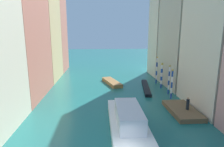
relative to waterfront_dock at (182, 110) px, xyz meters
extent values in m
plane|color=#1E6B66|center=(-8.28, 15.48, -0.28)|extent=(154.00, 154.00, 0.00)
cube|color=#C6705B|center=(-22.35, 7.59, 7.94)|extent=(7.91, 11.76, 16.44)
cube|color=#DBB77A|center=(-22.35, 18.63, 10.10)|extent=(7.91, 9.88, 20.74)
cube|color=#C6705B|center=(-22.35, 28.01, 8.77)|extent=(7.91, 8.64, 18.08)
cube|color=#BCB299|center=(5.79, 11.87, 8.29)|extent=(7.91, 10.13, 17.14)
cube|color=beige|center=(5.79, 21.05, 10.65)|extent=(7.91, 7.07, 21.85)
cube|color=brown|center=(0.00, 0.00, 0.00)|extent=(3.06, 5.97, 0.55)
cylinder|color=black|center=(0.42, -0.43, 0.91)|extent=(0.36, 0.36, 1.27)
sphere|color=tan|center=(0.42, -0.43, 1.68)|extent=(0.26, 0.26, 0.26)
cylinder|color=#1E479E|center=(0.49, 4.98, 0.14)|extent=(0.26, 0.26, 0.83)
cylinder|color=white|center=(0.49, 4.98, 0.97)|extent=(0.26, 0.26, 0.83)
cylinder|color=#1E479E|center=(0.49, 4.98, 1.81)|extent=(0.26, 0.26, 0.83)
cylinder|color=white|center=(0.49, 4.98, 2.64)|extent=(0.26, 0.26, 0.83)
cylinder|color=#1E479E|center=(0.49, 4.98, 3.47)|extent=(0.26, 0.26, 0.83)
sphere|color=gold|center=(0.49, 4.98, 3.99)|extent=(0.28, 0.28, 0.28)
cylinder|color=#1E479E|center=(0.88, 7.19, 0.09)|extent=(0.26, 0.26, 0.73)
cylinder|color=white|center=(0.88, 7.19, 0.82)|extent=(0.26, 0.26, 0.73)
cylinder|color=#1E479E|center=(0.88, 7.19, 1.55)|extent=(0.26, 0.26, 0.73)
cylinder|color=white|center=(0.88, 7.19, 2.28)|extent=(0.26, 0.26, 0.73)
cylinder|color=#1E479E|center=(0.88, 7.19, 3.01)|extent=(0.26, 0.26, 0.73)
cylinder|color=white|center=(0.88, 7.19, 3.74)|extent=(0.26, 0.26, 0.73)
sphere|color=gold|center=(0.88, 7.19, 4.21)|extent=(0.28, 0.28, 0.28)
cylinder|color=#1E479E|center=(0.83, 10.61, 0.07)|extent=(0.35, 0.35, 0.68)
cylinder|color=white|center=(0.83, 10.61, 0.75)|extent=(0.35, 0.35, 0.68)
cylinder|color=#1E479E|center=(0.83, 10.61, 1.43)|extent=(0.35, 0.35, 0.68)
cylinder|color=white|center=(0.83, 10.61, 2.11)|extent=(0.35, 0.35, 0.68)
cylinder|color=#1E479E|center=(0.83, 10.61, 2.79)|extent=(0.35, 0.35, 0.68)
cylinder|color=white|center=(0.83, 10.61, 3.47)|extent=(0.35, 0.35, 0.68)
sphere|color=gold|center=(0.83, 10.61, 3.95)|extent=(0.38, 0.38, 0.38)
cylinder|color=#1E479E|center=(0.83, 13.54, 0.13)|extent=(0.27, 0.27, 0.81)
cylinder|color=white|center=(0.83, 13.54, 0.94)|extent=(0.27, 0.27, 0.81)
cylinder|color=#1E479E|center=(0.83, 13.54, 1.76)|extent=(0.27, 0.27, 0.81)
cylinder|color=white|center=(0.83, 13.54, 2.57)|extent=(0.27, 0.27, 0.81)
cylinder|color=#1E479E|center=(0.83, 13.54, 3.38)|extent=(0.27, 0.27, 0.81)
cylinder|color=white|center=(0.83, 13.54, 4.20)|extent=(0.27, 0.27, 0.81)
sphere|color=gold|center=(0.83, 13.54, 4.71)|extent=(0.30, 0.30, 0.30)
cube|color=white|center=(-7.25, -4.21, 0.23)|extent=(3.60, 12.83, 1.01)
cube|color=silver|center=(-7.25, -4.21, 1.51)|extent=(2.36, 5.63, 1.55)
cube|color=black|center=(-1.95, 10.20, -0.03)|extent=(2.40, 9.30, 0.48)
cube|color=olive|center=(-7.65, 13.84, 0.04)|extent=(3.61, 6.87, 0.63)
camera|label=1|loc=(-10.04, -21.10, 9.27)|focal=30.62mm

